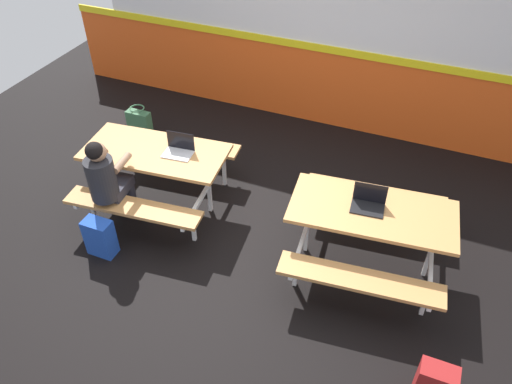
{
  "coord_description": "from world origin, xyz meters",
  "views": [
    {
      "loc": [
        1.57,
        -3.66,
        4.01
      ],
      "look_at": [
        0.0,
        0.15,
        0.55
      ],
      "focal_mm": 35.42,
      "sensor_mm": 36.0,
      "label": 1
    }
  ],
  "objects_px": {
    "tote_bag_bright": "(139,122)",
    "picnic_table_right": "(371,223)",
    "picnic_table_left": "(157,163)",
    "student_nearer": "(107,178)",
    "laptop_silver": "(179,149)",
    "satchel_spare": "(101,237)",
    "laptop_dark": "(368,203)"
  },
  "relations": [
    {
      "from": "tote_bag_bright",
      "to": "student_nearer",
      "type": "bearing_deg",
      "value": -65.51
    },
    {
      "from": "picnic_table_right",
      "to": "satchel_spare",
      "type": "relative_size",
      "value": 3.86
    },
    {
      "from": "picnic_table_left",
      "to": "student_nearer",
      "type": "distance_m",
      "value": 0.65
    },
    {
      "from": "picnic_table_left",
      "to": "laptop_dark",
      "type": "xyz_separation_m",
      "value": [
        2.42,
        -0.02,
        0.22
      ]
    },
    {
      "from": "laptop_silver",
      "to": "student_nearer",
      "type": "bearing_deg",
      "value": -128.35
    },
    {
      "from": "student_nearer",
      "to": "tote_bag_bright",
      "type": "distance_m",
      "value": 1.97
    },
    {
      "from": "picnic_table_left",
      "to": "tote_bag_bright",
      "type": "distance_m",
      "value": 1.59
    },
    {
      "from": "picnic_table_left",
      "to": "laptop_dark",
      "type": "height_order",
      "value": "laptop_dark"
    },
    {
      "from": "satchel_spare",
      "to": "picnic_table_left",
      "type": "bearing_deg",
      "value": 81.14
    },
    {
      "from": "laptop_silver",
      "to": "satchel_spare",
      "type": "distance_m",
      "value": 1.26
    },
    {
      "from": "picnic_table_right",
      "to": "student_nearer",
      "type": "bearing_deg",
      "value": -168.89
    },
    {
      "from": "satchel_spare",
      "to": "tote_bag_bright",
      "type": "bearing_deg",
      "value": 112.44
    },
    {
      "from": "picnic_table_right",
      "to": "tote_bag_bright",
      "type": "distance_m",
      "value": 3.72
    },
    {
      "from": "picnic_table_right",
      "to": "student_nearer",
      "type": "relative_size",
      "value": 1.41
    },
    {
      "from": "student_nearer",
      "to": "laptop_dark",
      "type": "relative_size",
      "value": 3.54
    },
    {
      "from": "picnic_table_right",
      "to": "picnic_table_left",
      "type": "bearing_deg",
      "value": 178.81
    },
    {
      "from": "picnic_table_left",
      "to": "laptop_silver",
      "type": "height_order",
      "value": "laptop_silver"
    },
    {
      "from": "laptop_silver",
      "to": "laptop_dark",
      "type": "relative_size",
      "value": 1.0
    },
    {
      "from": "student_nearer",
      "to": "laptop_silver",
      "type": "distance_m",
      "value": 0.83
    },
    {
      "from": "laptop_silver",
      "to": "satchel_spare",
      "type": "relative_size",
      "value": 0.77
    },
    {
      "from": "laptop_silver",
      "to": "satchel_spare",
      "type": "xyz_separation_m",
      "value": [
        -0.43,
        -1.04,
        -0.57
      ]
    },
    {
      "from": "picnic_table_right",
      "to": "student_nearer",
      "type": "xyz_separation_m",
      "value": [
        -2.71,
        -0.53,
        0.14
      ]
    },
    {
      "from": "student_nearer",
      "to": "laptop_silver",
      "type": "xyz_separation_m",
      "value": [
        0.51,
        0.65,
        0.08
      ]
    },
    {
      "from": "picnic_table_right",
      "to": "laptop_dark",
      "type": "distance_m",
      "value": 0.23
    },
    {
      "from": "picnic_table_left",
      "to": "student_nearer",
      "type": "relative_size",
      "value": 1.41
    },
    {
      "from": "picnic_table_left",
      "to": "satchel_spare",
      "type": "height_order",
      "value": "picnic_table_left"
    },
    {
      "from": "picnic_table_right",
      "to": "laptop_dark",
      "type": "height_order",
      "value": "laptop_dark"
    },
    {
      "from": "laptop_dark",
      "to": "satchel_spare",
      "type": "height_order",
      "value": "laptop_dark"
    },
    {
      "from": "picnic_table_right",
      "to": "student_nearer",
      "type": "distance_m",
      "value": 2.77
    },
    {
      "from": "laptop_dark",
      "to": "tote_bag_bright",
      "type": "bearing_deg",
      "value": 161.24
    },
    {
      "from": "picnic_table_right",
      "to": "tote_bag_bright",
      "type": "relative_size",
      "value": 3.95
    },
    {
      "from": "tote_bag_bright",
      "to": "picnic_table_right",
      "type": "bearing_deg",
      "value": -18.92
    }
  ]
}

